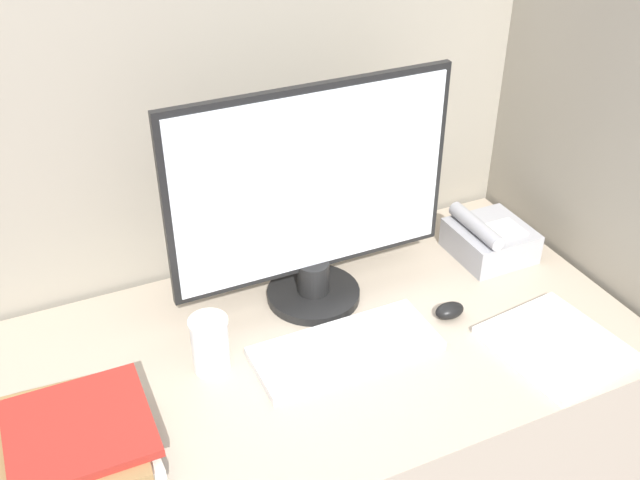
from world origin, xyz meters
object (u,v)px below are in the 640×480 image
(keyboard, at_px, (345,349))
(mouse, at_px, (450,311))
(book_stack, at_px, (79,443))
(monitor, at_px, (312,202))
(coffee_cup, at_px, (210,344))
(desk_telephone, at_px, (489,239))

(keyboard, height_order, mouse, mouse)
(keyboard, height_order, book_stack, book_stack)
(keyboard, xyz_separation_m, book_stack, (-0.54, -0.06, 0.04))
(monitor, height_order, keyboard, monitor)
(mouse, bearing_deg, monitor, 141.44)
(mouse, distance_m, book_stack, 0.80)
(keyboard, distance_m, book_stack, 0.54)
(coffee_cup, xyz_separation_m, book_stack, (-0.28, -0.13, -0.01))
(mouse, xyz_separation_m, book_stack, (-0.80, -0.07, 0.03))
(desk_telephone, bearing_deg, coffee_cup, -171.96)
(coffee_cup, bearing_deg, keyboard, -15.31)
(keyboard, distance_m, mouse, 0.26)
(monitor, relative_size, mouse, 9.25)
(mouse, xyz_separation_m, coffee_cup, (-0.52, 0.06, 0.04))
(monitor, height_order, coffee_cup, monitor)
(book_stack, height_order, desk_telephone, desk_telephone)
(mouse, bearing_deg, desk_telephone, 37.31)
(coffee_cup, distance_m, desk_telephone, 0.75)
(monitor, relative_size, keyboard, 1.63)
(book_stack, xyz_separation_m, desk_telephone, (1.02, 0.24, -0.00))
(mouse, relative_size, coffee_cup, 0.55)
(book_stack, relative_size, desk_telephone, 1.58)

